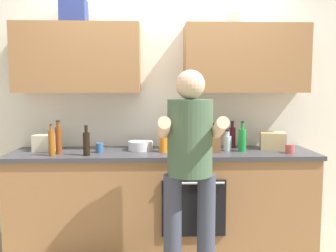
{
  "coord_description": "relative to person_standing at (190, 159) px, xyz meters",
  "views": [
    {
      "loc": [
        -0.08,
        -3.29,
        1.47
      ],
      "look_at": [
        0.04,
        -0.1,
        1.15
      ],
      "focal_mm": 37.91,
      "sensor_mm": 36.0,
      "label": 1
    }
  ],
  "objects": [
    {
      "name": "bottle_soy",
      "position": [
        -0.87,
        0.48,
        0.05
      ],
      "size": [
        0.06,
        0.06,
        0.27
      ],
      "color": "black",
      "rests_on": "counter"
    },
    {
      "name": "bottle_water",
      "position": [
        0.43,
        0.68,
        0.02
      ],
      "size": [
        0.08,
        0.08,
        0.21
      ],
      "color": "silver",
      "rests_on": "counter"
    },
    {
      "name": "counter",
      "position": [
        -0.19,
        0.66,
        -0.51
      ],
      "size": [
        2.84,
        0.67,
        0.9
      ],
      "color": "olive",
      "rests_on": "ground"
    },
    {
      "name": "mixing_bowl",
      "position": [
        -0.4,
        0.73,
        -0.01
      ],
      "size": [
        0.24,
        0.24,
        0.09
      ],
      "primitive_type": "cylinder",
      "color": "silver",
      "rests_on": "counter"
    },
    {
      "name": "bottle_vinegar",
      "position": [
        -1.14,
        0.59,
        0.07
      ],
      "size": [
        0.06,
        0.06,
        0.3
      ],
      "color": "brown",
      "rests_on": "counter"
    },
    {
      "name": "bottle_soda",
      "position": [
        0.56,
        0.64,
        0.05
      ],
      "size": [
        0.07,
        0.07,
        0.28
      ],
      "color": "#198C33",
      "rests_on": "counter"
    },
    {
      "name": "grocery_bag_rice",
      "position": [
        -1.3,
        0.74,
        0.02
      ],
      "size": [
        0.22,
        0.2,
        0.16
      ],
      "primitive_type": "cube",
      "rotation": [
        0.0,
        0.0,
        -0.16
      ],
      "color": "beige",
      "rests_on": "counter"
    },
    {
      "name": "grocery_bag_bread",
      "position": [
        0.89,
        0.77,
        0.02
      ],
      "size": [
        0.28,
        0.25,
        0.16
      ],
      "primitive_type": "cube",
      "rotation": [
        0.0,
        0.0,
        -0.22
      ],
      "color": "tan",
      "rests_on": "counter"
    },
    {
      "name": "knife_block",
      "position": [
        0.29,
        0.61,
        0.05
      ],
      "size": [
        0.1,
        0.14,
        0.27
      ],
      "color": "brown",
      "rests_on": "counter"
    },
    {
      "name": "cup_ceramic",
      "position": [
        0.97,
        0.53,
        -0.02
      ],
      "size": [
        0.08,
        0.08,
        0.08
      ],
      "primitive_type": "cylinder",
      "color": "#BF4C47",
      "rests_on": "counter"
    },
    {
      "name": "person_standing",
      "position": [
        0.0,
        0.0,
        0.0
      ],
      "size": [
        0.49,
        0.45,
        1.62
      ],
      "color": "#383D4C",
      "rests_on": "ground"
    },
    {
      "name": "bottle_syrup",
      "position": [
        -1.17,
        0.48,
        0.06
      ],
      "size": [
        0.05,
        0.05,
        0.28
      ],
      "color": "#8C4C14",
      "rests_on": "counter"
    },
    {
      "name": "cup_stoneware",
      "position": [
        0.03,
        0.51,
        -0.02
      ],
      "size": [
        0.09,
        0.09,
        0.09
      ],
      "primitive_type": "cylinder",
      "color": "slate",
      "rests_on": "counter"
    },
    {
      "name": "back_wall_unit",
      "position": [
        -0.19,
        0.94,
        0.54
      ],
      "size": [
        4.0,
        0.38,
        2.5
      ],
      "color": "silver",
      "rests_on": "ground"
    },
    {
      "name": "ground_plane",
      "position": [
        -0.19,
        0.66,
        -0.96
      ],
      "size": [
        12.0,
        12.0,
        0.0
      ],
      "primitive_type": "plane",
      "color": "gray"
    },
    {
      "name": "bottle_oil",
      "position": [
        -0.08,
        0.65,
        0.08
      ],
      "size": [
        0.06,
        0.06,
        0.3
      ],
      "color": "olive",
      "rests_on": "counter"
    },
    {
      "name": "bottle_juice",
      "position": [
        -0.19,
        0.62,
        0.06
      ],
      "size": [
        0.08,
        0.08,
        0.27
      ],
      "color": "orange",
      "rests_on": "counter"
    },
    {
      "name": "bottle_wine",
      "position": [
        0.51,
        0.86,
        0.05
      ],
      "size": [
        0.07,
        0.07,
        0.27
      ],
      "color": "#471419",
      "rests_on": "counter"
    },
    {
      "name": "cup_tea",
      "position": [
        -0.77,
        0.62,
        -0.01
      ],
      "size": [
        0.07,
        0.07,
        0.09
      ],
      "primitive_type": "cylinder",
      "color": "#33598C",
      "rests_on": "counter"
    }
  ]
}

